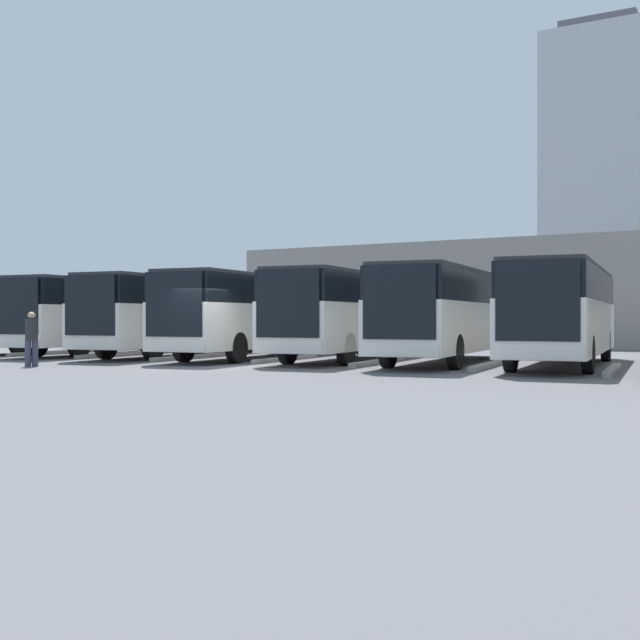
# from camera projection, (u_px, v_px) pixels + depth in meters

# --- Properties ---
(ground_plane) EXTENTS (600.00, 600.00, 0.00)m
(ground_plane) POSITION_uv_depth(u_px,v_px,m) (211.00, 367.00, 25.37)
(ground_plane) COLOR #5B5B60
(curb_divider_0) EXTENTS (0.82, 5.04, 0.15)m
(curb_divider_0) POSITION_uv_depth(u_px,v_px,m) (612.00, 370.00, 22.87)
(curb_divider_0) COLOR #9E9E99
(curb_divider_0) RESTS_ON ground_plane
(bus_1) EXTENTS (3.74, 11.86, 3.17)m
(bus_1) POSITION_uv_depth(u_px,v_px,m) (563.00, 311.00, 25.83)
(bus_1) COLOR silver
(bus_1) RESTS_ON ground_plane
(curb_divider_1) EXTENTS (0.82, 5.04, 0.15)m
(curb_divider_1) POSITION_uv_depth(u_px,v_px,m) (489.00, 365.00, 25.29)
(curb_divider_1) COLOR #9E9E99
(curb_divider_1) RESTS_ON ground_plane
(bus_2) EXTENTS (3.74, 11.86, 3.17)m
(bus_2) POSITION_uv_depth(u_px,v_px,m) (450.00, 312.00, 27.66)
(bus_2) COLOR silver
(bus_2) RESTS_ON ground_plane
(curb_divider_2) EXTENTS (0.82, 5.04, 0.15)m
(curb_divider_2) POSITION_uv_depth(u_px,v_px,m) (378.00, 362.00, 27.12)
(curb_divider_2) COLOR #9E9E99
(curb_divider_2) RESTS_ON ground_plane
(bus_3) EXTENTS (3.74, 11.86, 3.17)m
(bus_3) POSITION_uv_depth(u_px,v_px,m) (355.00, 312.00, 29.77)
(bus_3) COLOR silver
(bus_3) RESTS_ON ground_plane
(curb_divider_3) EXTENTS (0.82, 5.04, 0.15)m
(curb_divider_3) POSITION_uv_depth(u_px,v_px,m) (287.00, 359.00, 29.23)
(curb_divider_3) COLOR #9E9E99
(curb_divider_3) RESTS_ON ground_plane
(bus_4) EXTENTS (3.74, 11.86, 3.17)m
(bus_4) POSITION_uv_depth(u_px,v_px,m) (258.00, 312.00, 31.01)
(bus_4) COLOR silver
(bus_4) RESTS_ON ground_plane
(curb_divider_4) EXTENTS (0.82, 5.04, 0.15)m
(curb_divider_4) POSITION_uv_depth(u_px,v_px,m) (191.00, 357.00, 30.47)
(curb_divider_4) COLOR #9E9E99
(curb_divider_4) RESTS_ON ground_plane
(bus_5) EXTENTS (3.74, 11.86, 3.17)m
(bus_5) POSITION_uv_depth(u_px,v_px,m) (183.00, 313.00, 33.00)
(bus_5) COLOR silver
(bus_5) RESTS_ON ground_plane
(curb_divider_5) EXTENTS (0.82, 5.04, 0.15)m
(curb_divider_5) POSITION_uv_depth(u_px,v_px,m) (118.00, 355.00, 32.46)
(curb_divider_5) COLOR #9E9E99
(curb_divider_5) RESTS_ON ground_plane
(bus_6) EXTENTS (3.74, 11.86, 3.17)m
(bus_6) POSITION_uv_depth(u_px,v_px,m) (115.00, 313.00, 34.94)
(bus_6) COLOR silver
(bus_6) RESTS_ON ground_plane
(curb_divider_6) EXTENTS (0.82, 5.04, 0.15)m
(curb_divider_6) POSITION_uv_depth(u_px,v_px,m) (53.00, 353.00, 34.40)
(curb_divider_6) COLOR #9E9E99
(curb_divider_6) RESTS_ON ground_plane
(bus_7) EXTENTS (3.74, 11.86, 3.17)m
(bus_7) POSITION_uv_depth(u_px,v_px,m) (59.00, 313.00, 37.16)
(bus_7) COLOR silver
(bus_7) RESTS_ON ground_plane
(pedestrian) EXTENTS (0.55, 0.55, 1.75)m
(pedestrian) POSITION_uv_depth(u_px,v_px,m) (32.00, 337.00, 25.52)
(pedestrian) COLOR #38384C
(pedestrian) RESTS_ON ground_plane
(station_building) EXTENTS (26.82, 14.02, 5.81)m
(station_building) POSITION_uv_depth(u_px,v_px,m) (482.00, 295.00, 48.37)
(station_building) COLOR gray
(station_building) RESTS_ON ground_plane
(office_tower) EXTENTS (21.11, 21.11, 61.00)m
(office_tower) POSITION_uv_depth(u_px,v_px,m) (603.00, 179.00, 162.61)
(office_tower) COLOR #ADB2B7
(office_tower) RESTS_ON ground_plane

